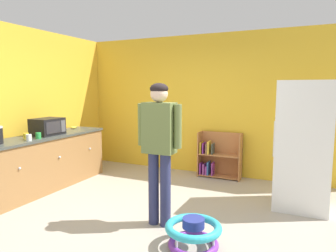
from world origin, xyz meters
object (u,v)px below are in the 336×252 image
at_px(kitchen_counter, 46,162).
at_px(green_cup, 38,136).
at_px(bookshelf, 217,158).
at_px(baby_walker, 193,233).
at_px(white_cup, 29,138).
at_px(amber_bottle, 62,126).
at_px(refrigerator, 303,145).
at_px(standing_person, 159,141).
at_px(banana_bunch, 74,127).
at_px(microwave, 48,127).
at_px(yellow_cup, 26,136).

height_order(kitchen_counter, green_cup, green_cup).
xyz_separation_m(bookshelf, baby_walker, (0.46, -2.62, -0.21)).
height_order(white_cup, green_cup, same).
bearing_deg(amber_bottle, baby_walker, -23.04).
xyz_separation_m(bookshelf, green_cup, (-2.26, -2.12, 0.58)).
bearing_deg(white_cup, bookshelf, 45.82).
bearing_deg(refrigerator, green_cup, -162.59).
bearing_deg(baby_walker, bookshelf, 100.05).
relative_size(standing_person, amber_bottle, 7.06).
relative_size(banana_bunch, green_cup, 1.64).
relative_size(refrigerator, bookshelf, 2.09).
relative_size(microwave, green_cup, 5.05).
relative_size(kitchen_counter, yellow_cup, 24.45).
distance_m(refrigerator, amber_bottle, 4.01).
bearing_deg(microwave, refrigerator, 11.86).
xyz_separation_m(banana_bunch, white_cup, (0.32, -1.33, 0.02)).
xyz_separation_m(microwave, green_cup, (0.17, -0.35, -0.09)).
bearing_deg(baby_walker, refrigerator, 58.92).
relative_size(amber_bottle, yellow_cup, 2.59).
bearing_deg(bookshelf, refrigerator, -32.99).
distance_m(amber_bottle, green_cup, 0.82).
relative_size(baby_walker, white_cup, 6.36).
xyz_separation_m(refrigerator, amber_bottle, (-3.99, -0.40, 0.11)).
height_order(kitchen_counter, microwave, microwave).
relative_size(banana_bunch, white_cup, 1.64).
relative_size(kitchen_counter, baby_walker, 3.85).
distance_m(standing_person, amber_bottle, 2.60).
relative_size(standing_person, banana_bunch, 11.14).
distance_m(kitchen_counter, green_cup, 0.61).
distance_m(kitchen_counter, microwave, 0.59).
bearing_deg(yellow_cup, baby_walker, -7.68).
distance_m(bookshelf, green_cup, 3.15).
relative_size(yellow_cup, green_cup, 1.00).
distance_m(refrigerator, standing_person, 2.06).
bearing_deg(standing_person, bookshelf, 87.51).
bearing_deg(bookshelf, banana_bunch, -159.00).
distance_m(refrigerator, white_cup, 3.96).
relative_size(bookshelf, baby_walker, 1.41).
bearing_deg(refrigerator, microwave, -168.14).
relative_size(microwave, banana_bunch, 3.08).
distance_m(bookshelf, microwave, 3.08).
height_order(refrigerator, baby_walker, refrigerator).
relative_size(kitchen_counter, amber_bottle, 9.44).
xyz_separation_m(kitchen_counter, microwave, (0.02, 0.06, 0.59)).
bearing_deg(white_cup, refrigerator, 20.07).
height_order(baby_walker, banana_bunch, banana_bunch).
relative_size(bookshelf, banana_bunch, 5.45).
bearing_deg(refrigerator, baby_walker, -121.08).
height_order(baby_walker, microwave, microwave).
xyz_separation_m(bookshelf, banana_bunch, (-2.56, -0.98, 0.56)).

